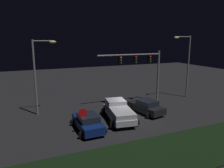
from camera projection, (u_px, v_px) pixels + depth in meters
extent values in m
plane|color=black|center=(128.00, 115.00, 22.87)|extent=(80.00, 80.00, 0.00)
cube|color=black|center=(180.00, 151.00, 15.56)|extent=(26.47, 5.22, 0.10)
cube|color=#B7B7BC|center=(119.00, 114.00, 21.37)|extent=(2.83, 5.65, 0.55)
cube|color=#B7B7BC|center=(116.00, 104.00, 22.36)|extent=(2.12, 2.17, 0.85)
cube|color=black|center=(116.00, 102.00, 22.33)|extent=(1.98, 1.78, 0.51)
cube|color=#B7B7BC|center=(122.00, 113.00, 20.24)|extent=(2.38, 3.29, 0.45)
cylinder|color=black|center=(105.00, 111.00, 23.03)|extent=(0.80, 0.22, 0.80)
cylinder|color=black|center=(123.00, 110.00, 23.52)|extent=(0.80, 0.22, 0.80)
cylinder|color=black|center=(114.00, 125.00, 19.34)|extent=(0.80, 0.22, 0.80)
cylinder|color=black|center=(135.00, 123.00, 19.83)|extent=(0.80, 0.22, 0.80)
cube|color=black|center=(146.00, 108.00, 23.55)|extent=(2.55, 4.65, 0.70)
cube|color=black|center=(147.00, 103.00, 23.22)|extent=(1.93, 2.25, 0.55)
cylinder|color=black|center=(130.00, 108.00, 24.34)|extent=(0.64, 0.22, 0.64)
cylinder|color=black|center=(143.00, 105.00, 25.33)|extent=(0.64, 0.22, 0.64)
cylinder|color=black|center=(149.00, 116.00, 21.89)|extent=(0.64, 0.22, 0.64)
cylinder|color=black|center=(162.00, 112.00, 22.89)|extent=(0.64, 0.22, 0.64)
cube|color=navy|center=(88.00, 123.00, 19.14)|extent=(1.81, 4.40, 0.70)
cube|color=black|center=(88.00, 118.00, 18.79)|extent=(1.60, 2.00, 0.55)
cylinder|color=black|center=(74.00, 122.00, 20.19)|extent=(0.64, 0.22, 0.64)
cylinder|color=black|center=(92.00, 119.00, 20.90)|extent=(0.64, 0.22, 0.64)
cylinder|color=black|center=(82.00, 135.00, 17.50)|extent=(0.64, 0.22, 0.64)
cylinder|color=black|center=(103.00, 131.00, 18.21)|extent=(0.64, 0.22, 0.64)
cylinder|color=slate|center=(158.00, 76.00, 27.68)|extent=(0.24, 0.24, 6.50)
cylinder|color=slate|center=(130.00, 55.00, 25.52)|extent=(8.20, 0.18, 0.18)
cube|color=black|center=(149.00, 59.00, 26.68)|extent=(0.32, 0.44, 0.95)
sphere|color=red|center=(150.00, 57.00, 26.42)|extent=(0.22, 0.22, 0.22)
sphere|color=#59380A|center=(150.00, 59.00, 26.48)|extent=(0.22, 0.22, 0.22)
sphere|color=#0C4719|center=(150.00, 62.00, 26.54)|extent=(0.22, 0.22, 0.22)
cube|color=black|center=(135.00, 60.00, 25.91)|extent=(0.32, 0.44, 0.95)
sphere|color=red|center=(136.00, 57.00, 25.64)|extent=(0.22, 0.22, 0.22)
sphere|color=#59380A|center=(136.00, 60.00, 25.70)|extent=(0.22, 0.22, 0.22)
sphere|color=#0C4719|center=(136.00, 62.00, 25.77)|extent=(0.22, 0.22, 0.22)
cube|color=black|center=(120.00, 60.00, 25.14)|extent=(0.32, 0.44, 0.95)
sphere|color=red|center=(121.00, 58.00, 24.87)|extent=(0.22, 0.22, 0.22)
sphere|color=#59380A|center=(121.00, 60.00, 24.93)|extent=(0.22, 0.22, 0.22)
sphere|color=#0C4719|center=(121.00, 63.00, 24.99)|extent=(0.22, 0.22, 0.22)
cylinder|color=slate|center=(35.00, 78.00, 22.36)|extent=(0.20, 0.20, 7.89)
cylinder|color=slate|center=(43.00, 41.00, 21.97)|extent=(1.99, 0.12, 0.12)
ellipsoid|color=#F9CC72|center=(53.00, 42.00, 22.37)|extent=(0.70, 0.44, 0.30)
cylinder|color=slate|center=(188.00, 67.00, 29.33)|extent=(0.20, 0.20, 8.36)
cylinder|color=slate|center=(184.00, 37.00, 28.08)|extent=(2.24, 0.12, 0.12)
ellipsoid|color=#F9CC72|center=(177.00, 38.00, 27.66)|extent=(0.70, 0.44, 0.30)
cylinder|color=slate|center=(83.00, 121.00, 18.32)|extent=(0.07, 0.07, 2.20)
cylinder|color=#B20C0F|center=(83.00, 113.00, 18.14)|extent=(0.76, 0.03, 0.76)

